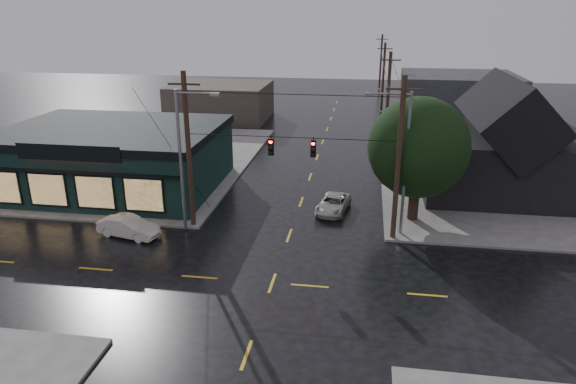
# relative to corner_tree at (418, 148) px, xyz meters

# --- Properties ---
(ground_plane) EXTENTS (160.00, 160.00, 0.00)m
(ground_plane) POSITION_rel_corner_tree_xyz_m (-7.93, -9.69, -5.12)
(ground_plane) COLOR black
(sidewalk_nw) EXTENTS (28.00, 28.00, 0.15)m
(sidewalk_nw) POSITION_rel_corner_tree_xyz_m (-27.93, 10.31, -5.04)
(sidewalk_nw) COLOR #625F5B
(sidewalk_nw) RESTS_ON ground
(sidewalk_ne) EXTENTS (28.00, 28.00, 0.15)m
(sidewalk_ne) POSITION_rel_corner_tree_xyz_m (12.07, 10.31, -5.04)
(sidewalk_ne) COLOR #625F5B
(sidewalk_ne) RESTS_ON ground
(pizza_shop) EXTENTS (16.30, 12.34, 4.90)m
(pizza_shop) POSITION_rel_corner_tree_xyz_m (-22.93, 3.26, -2.56)
(pizza_shop) COLOR black
(pizza_shop) RESTS_ON ground
(ne_building) EXTENTS (12.60, 11.60, 8.75)m
(ne_building) POSITION_rel_corner_tree_xyz_m (7.07, 7.31, -0.65)
(ne_building) COLOR black
(ne_building) RESTS_ON ground
(corner_tree) EXTENTS (6.62, 6.62, 8.30)m
(corner_tree) POSITION_rel_corner_tree_xyz_m (0.00, 0.00, 0.00)
(corner_tree) COLOR black
(corner_tree) RESTS_ON ground
(utility_pole_nw) EXTENTS (2.00, 0.32, 10.15)m
(utility_pole_nw) POSITION_rel_corner_tree_xyz_m (-14.43, -3.19, -5.12)
(utility_pole_nw) COLOR black
(utility_pole_nw) RESTS_ON ground
(utility_pole_ne) EXTENTS (2.00, 0.32, 10.15)m
(utility_pole_ne) POSITION_rel_corner_tree_xyz_m (-1.43, -3.19, -5.12)
(utility_pole_ne) COLOR black
(utility_pole_ne) RESTS_ON ground
(utility_pole_far_a) EXTENTS (2.00, 0.32, 9.65)m
(utility_pole_far_a) POSITION_rel_corner_tree_xyz_m (-1.43, 18.31, -5.12)
(utility_pole_far_a) COLOR black
(utility_pole_far_a) RESTS_ON ground
(utility_pole_far_b) EXTENTS (2.00, 0.32, 9.15)m
(utility_pole_far_b) POSITION_rel_corner_tree_xyz_m (-1.43, 38.31, -5.12)
(utility_pole_far_b) COLOR black
(utility_pole_far_b) RESTS_ON ground
(utility_pole_far_c) EXTENTS (2.00, 0.32, 9.15)m
(utility_pole_far_c) POSITION_rel_corner_tree_xyz_m (-1.43, 58.31, -5.12)
(utility_pole_far_c) COLOR black
(utility_pole_far_c) RESTS_ON ground
(span_signal_assembly) EXTENTS (13.00, 0.48, 1.23)m
(span_signal_assembly) POSITION_rel_corner_tree_xyz_m (-7.84, -3.19, 0.58)
(span_signal_assembly) COLOR black
(span_signal_assembly) RESTS_ON ground
(streetlight_nw) EXTENTS (5.40, 0.30, 9.15)m
(streetlight_nw) POSITION_rel_corner_tree_xyz_m (-14.73, -3.89, -5.12)
(streetlight_nw) COLOR gray
(streetlight_nw) RESTS_ON ground
(streetlight_ne) EXTENTS (5.40, 0.30, 9.15)m
(streetlight_ne) POSITION_rel_corner_tree_xyz_m (-0.93, -2.49, -5.12)
(streetlight_ne) COLOR gray
(streetlight_ne) RESTS_ON ground
(bg_building_west) EXTENTS (12.00, 10.00, 4.40)m
(bg_building_west) POSITION_rel_corner_tree_xyz_m (-21.93, 30.31, -2.92)
(bg_building_west) COLOR #3D322C
(bg_building_west) RESTS_ON ground
(bg_building_east) EXTENTS (14.00, 12.00, 5.60)m
(bg_building_east) POSITION_rel_corner_tree_xyz_m (8.07, 35.31, -2.32)
(bg_building_east) COLOR #27282D
(bg_building_east) RESTS_ON ground
(sedan_cream) EXTENTS (4.20, 2.20, 1.32)m
(sedan_cream) POSITION_rel_corner_tree_xyz_m (-17.95, -5.34, -4.46)
(sedan_cream) COLOR silver
(sedan_cream) RESTS_ON ground
(suv_silver) EXTENTS (2.56, 4.38, 1.15)m
(suv_silver) POSITION_rel_corner_tree_xyz_m (-5.45, 0.80, -4.55)
(suv_silver) COLOR #AFACA1
(suv_silver) RESTS_ON ground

